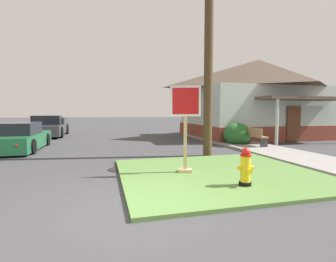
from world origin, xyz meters
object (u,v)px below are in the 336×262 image
at_px(fire_hydrant, 246,168).
at_px(parked_sedan_green, 20,138).
at_px(stop_sign, 185,129).
at_px(street_bench, 254,136).
at_px(pickup_truck_charcoal, 49,128).
at_px(manhole_cover, 120,169).
at_px(utility_pole, 209,13).

relative_size(fire_hydrant, parked_sedan_green, 0.19).
bearing_deg(stop_sign, parked_sedan_green, 133.71).
bearing_deg(parked_sedan_green, street_bench, -10.51).
xyz_separation_m(pickup_truck_charcoal, street_bench, (10.75, -8.62, -0.03)).
relative_size(fire_hydrant, pickup_truck_charcoal, 0.16).
distance_m(parked_sedan_green, street_bench, 10.86).
relative_size(manhole_cover, street_bench, 0.45).
distance_m(street_bench, utility_pole, 5.93).
bearing_deg(street_bench, parked_sedan_green, 169.49).
distance_m(manhole_cover, street_bench, 7.23).
bearing_deg(utility_pole, pickup_truck_charcoal, 127.08).
height_order(fire_hydrant, street_bench, street_bench).
bearing_deg(manhole_cover, parked_sedan_green, 129.59).
height_order(fire_hydrant, manhole_cover, fire_hydrant).
bearing_deg(manhole_cover, fire_hydrant, -44.99).
bearing_deg(street_bench, pickup_truck_charcoal, 141.27).
xyz_separation_m(pickup_truck_charcoal, utility_pole, (7.67, -10.14, 4.81)).
xyz_separation_m(parked_sedan_green, street_bench, (10.68, -1.98, 0.05)).
bearing_deg(pickup_truck_charcoal, fire_hydrant, -64.47).
height_order(fire_hydrant, stop_sign, stop_sign).
relative_size(street_bench, utility_pole, 0.15).
relative_size(fire_hydrant, utility_pole, 0.08).
bearing_deg(pickup_truck_charcoal, street_bench, -38.73).
distance_m(fire_hydrant, utility_pole, 6.47).
bearing_deg(parked_sedan_green, stop_sign, -46.29).
xyz_separation_m(street_bench, utility_pole, (-3.08, -1.53, 4.84)).
relative_size(parked_sedan_green, utility_pole, 0.42).
distance_m(pickup_truck_charcoal, street_bench, 13.78).
height_order(manhole_cover, street_bench, street_bench).
relative_size(fire_hydrant, street_bench, 0.55).
relative_size(stop_sign, manhole_cover, 3.35).
xyz_separation_m(stop_sign, manhole_cover, (-1.69, 1.10, -1.26)).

